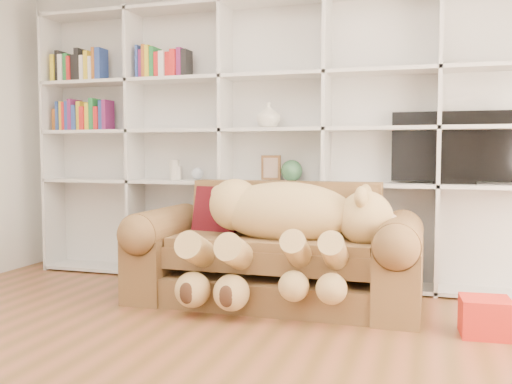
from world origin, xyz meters
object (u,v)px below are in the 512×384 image
(teddy_bear, at_px, (283,225))
(gift_box, at_px, (485,317))
(sofa, at_px, (276,257))
(tv, at_px, (455,148))

(teddy_bear, relative_size, gift_box, 5.09)
(sofa, relative_size, tv, 2.20)
(sofa, bearing_deg, tv, 27.50)
(teddy_bear, bearing_deg, tv, 36.57)
(gift_box, bearing_deg, teddy_bear, 170.28)
(teddy_bear, relative_size, tv, 1.54)
(gift_box, relative_size, tv, 0.30)
(teddy_bear, distance_m, tv, 1.53)
(tv, bearing_deg, gift_box, -81.46)
(sofa, relative_size, gift_box, 7.27)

